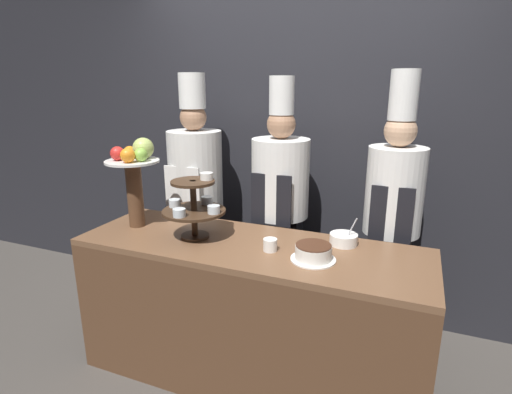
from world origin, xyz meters
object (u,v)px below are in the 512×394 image
(cup_white, at_px, (270,245))
(chef_center_left, at_px, (280,201))
(chef_center_right, at_px, (393,211))
(cake_round, at_px, (313,253))
(chef_left, at_px, (196,189))
(tiered_stand, at_px, (194,205))
(fruit_pedestal, at_px, (135,170))
(serving_bowl_far, at_px, (344,239))

(cup_white, relative_size, chef_center_left, 0.04)
(chef_center_right, bearing_deg, cake_round, -117.11)
(cup_white, xyz_separation_m, chef_center_left, (-0.16, 0.63, 0.06))
(cake_round, distance_m, chef_center_right, 0.74)
(chef_center_left, bearing_deg, chef_left, -179.99)
(tiered_stand, height_order, chef_left, chef_left)
(fruit_pedestal, height_order, chef_left, chef_left)
(chef_center_left, bearing_deg, cake_round, -58.41)
(serving_bowl_far, bearing_deg, chef_center_right, 59.44)
(tiered_stand, distance_m, cake_round, 0.74)
(tiered_stand, distance_m, chef_center_right, 1.22)
(chef_center_left, xyz_separation_m, chef_center_right, (0.74, 0.00, 0.02))
(serving_bowl_far, distance_m, chef_left, 1.24)
(cake_round, bearing_deg, fruit_pedestal, 175.22)
(chef_left, bearing_deg, chef_center_left, 0.01)
(cake_round, distance_m, cup_white, 0.25)
(cup_white, height_order, serving_bowl_far, serving_bowl_far)
(chef_center_left, height_order, chef_center_right, chef_center_right)
(fruit_pedestal, relative_size, cup_white, 7.33)
(chef_center_left, relative_size, chef_center_right, 0.98)
(cake_round, bearing_deg, chef_left, 148.37)
(cake_round, height_order, serving_bowl_far, serving_bowl_far)
(chef_left, relative_size, chef_center_left, 1.01)
(serving_bowl_far, height_order, chef_left, chef_left)
(chef_center_right, bearing_deg, fruit_pedestal, -159.50)
(cup_white, bearing_deg, tiered_stand, 177.48)
(tiered_stand, bearing_deg, chef_center_right, 29.85)
(chef_center_right, bearing_deg, cup_white, -132.84)
(fruit_pedestal, height_order, cake_round, fruit_pedestal)
(serving_bowl_far, bearing_deg, cake_round, -111.69)
(chef_center_right, bearing_deg, chef_center_left, -180.00)
(cup_white, bearing_deg, chef_center_left, 104.18)
(chef_center_left, bearing_deg, serving_bowl_far, -37.31)
(chef_left, bearing_deg, fruit_pedestal, -99.56)
(tiered_stand, distance_m, chef_center_left, 0.69)
(tiered_stand, relative_size, cup_white, 5.09)
(fruit_pedestal, height_order, chef_center_left, chef_center_left)
(chef_left, xyz_separation_m, chef_center_left, (0.66, 0.00, -0.02))
(cake_round, bearing_deg, serving_bowl_far, 68.31)
(cake_round, xyz_separation_m, chef_left, (-1.07, 0.66, 0.07))
(serving_bowl_far, bearing_deg, chef_left, 161.66)
(cake_round, relative_size, chef_center_right, 0.13)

